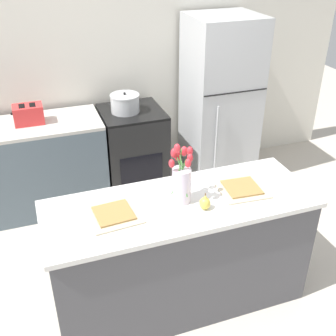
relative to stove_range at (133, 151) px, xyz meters
The scene contains 12 objects.
ground_plane 1.66m from the stove_range, 93.58° to the right, with size 10.00×10.00×0.00m, color beige.
back_wall 0.99m from the stove_range, 104.01° to the left, with size 5.20×0.08×2.70m.
kitchen_island 1.60m from the stove_range, 93.58° to the right, with size 1.80×0.66×0.88m.
back_counter 1.16m from the stove_range, behind, with size 1.68×0.60×0.89m.
stove_range is the anchor object (origin of this frame).
refrigerator 1.04m from the stove_range, ahead, with size 0.68×0.67×1.73m.
flower_vase 1.70m from the stove_range, 93.34° to the right, with size 0.16×0.17×0.44m.
pear_figurine 1.79m from the stove_range, 89.45° to the right, with size 0.07×0.07×0.12m.
plate_setting_left 1.75m from the stove_range, 108.83° to the right, with size 0.34×0.34×0.02m.
plate_setting_right 1.70m from the stove_range, 77.79° to the right, with size 0.34×0.34×0.02m.
toaster 1.09m from the stove_range, behind, with size 0.28×0.18×0.17m.
cooking_pot 0.54m from the stove_range, behind, with size 0.28×0.28×0.20m.
Camera 1 is at (-0.83, -2.12, 2.44)m, focal length 45.00 mm.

